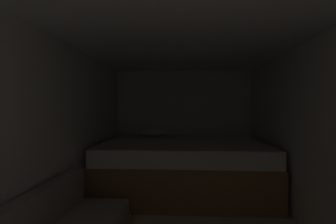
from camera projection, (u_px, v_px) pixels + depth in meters
The scene contains 5 objects.
wall_back at pixel (183, 123), 5.28m from camera, with size 2.80×0.05×2.11m, color silver.
wall_left at pixel (47, 139), 2.60m from camera, with size 0.05×5.47×2.11m, color silver.
wall_right at pixel (330, 141), 2.45m from camera, with size 0.05×5.47×2.11m, color silver.
ceiling_slab at pixel (184, 28), 2.51m from camera, with size 2.80×5.47×0.05m, color white.
bed at pixel (183, 166), 4.25m from camera, with size 2.58×1.94×0.98m.
Camera 1 is at (-0.02, -0.46, 1.37)m, focal length 27.84 mm.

